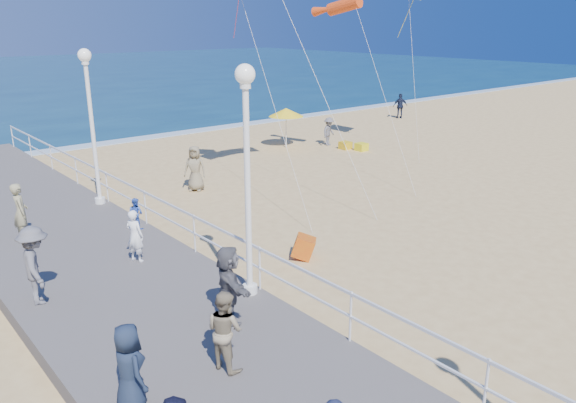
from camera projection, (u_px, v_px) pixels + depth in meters
ground at (395, 252)px, 16.74m from camera, size 160.00×160.00×0.00m
surf_line at (112, 142)px, 31.71m from camera, size 160.00×1.20×0.04m
boardwalk at (170, 330)px, 12.10m from camera, size 5.00×44.00×0.40m
railing at (260, 257)px, 13.28m from camera, size 0.05×42.00×0.55m
lamp_post_mid at (247, 159)px, 12.35m from camera, size 0.44×0.44×5.32m
lamp_post_far at (91, 111)px, 18.93m from camera, size 0.44×0.44×5.32m
woman_holding_toddler at (135, 236)px, 14.91m from camera, size 0.53×0.62×1.44m
toddler_held at (136, 213)px, 14.94m from camera, size 0.47×0.51×0.86m
spectator_1 at (225, 330)px, 10.26m from camera, size 0.71×0.84×1.55m
spectator_2 at (35, 265)px, 12.64m from camera, size 0.89×1.29×1.84m
spectator_4 at (129, 369)px, 9.09m from camera, size 0.52×0.78×1.58m
spectator_5 at (229, 284)px, 11.86m from camera, size 0.96×1.67×1.72m
spectator_6 at (21, 212)px, 16.32m from camera, size 0.49×0.68×1.73m
beach_walker_a at (329, 131)px, 30.87m from camera, size 1.13×0.85×1.55m
beach_walker_b at (400, 106)px, 39.51m from camera, size 1.08×0.92×1.73m
beach_walker_c at (195, 168)px, 22.55m from camera, size 1.02×1.06×1.84m
box_kite at (304, 249)px, 16.16m from camera, size 0.89×0.89×0.74m
beach_umbrella at (286, 112)px, 30.01m from camera, size 1.90×1.90×2.14m
beach_chair_left at (361, 147)px, 29.77m from camera, size 0.55×0.55×0.40m
beach_chair_right at (345, 145)px, 30.14m from camera, size 0.55×0.55×0.40m
kite_windsock at (344, 6)px, 24.84m from camera, size 1.03×2.79×1.10m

